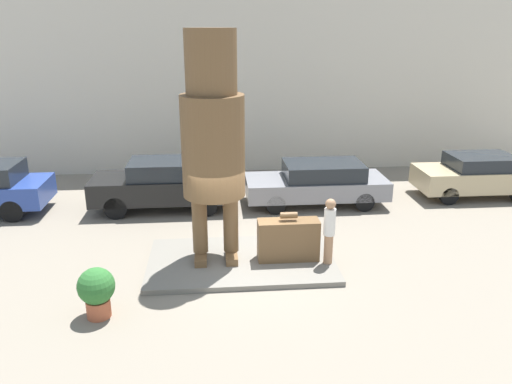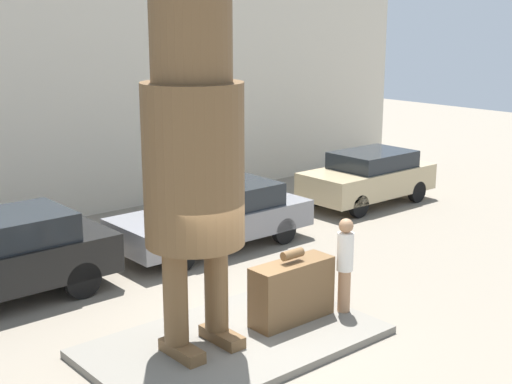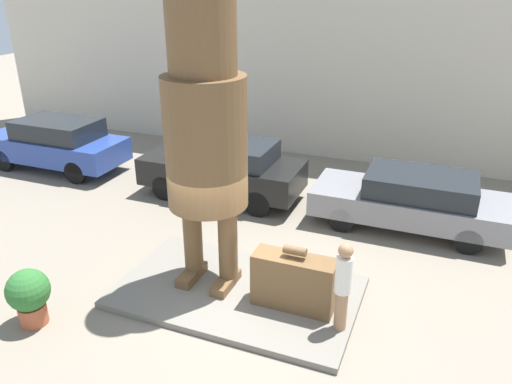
# 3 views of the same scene
# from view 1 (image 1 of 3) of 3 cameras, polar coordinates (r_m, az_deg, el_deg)

# --- Properties ---
(ground_plane) EXTENTS (60.00, 60.00, 0.00)m
(ground_plane) POSITION_cam_1_polar(r_m,az_deg,el_deg) (12.96, -1.69, -8.16)
(ground_plane) COLOR gray
(pedestal) EXTENTS (4.73, 2.85, 0.13)m
(pedestal) POSITION_cam_1_polar(r_m,az_deg,el_deg) (12.93, -1.69, -7.90)
(pedestal) COLOR slate
(pedestal) RESTS_ON ground_plane
(building_backdrop) EXTENTS (28.00, 0.60, 7.56)m
(building_backdrop) POSITION_cam_1_polar(r_m,az_deg,el_deg) (20.60, -3.30, 12.84)
(building_backdrop) COLOR beige
(building_backdrop) RESTS_ON ground_plane
(statue_figure) EXTENTS (1.53, 1.53, 5.64)m
(statue_figure) POSITION_cam_1_polar(r_m,az_deg,el_deg) (11.94, -4.97, 6.91)
(statue_figure) COLOR brown
(statue_figure) RESTS_ON pedestal
(giant_suitcase) EXTENTS (1.55, 0.53, 1.27)m
(giant_suitcase) POSITION_cam_1_polar(r_m,az_deg,el_deg) (12.71, 3.70, -5.44)
(giant_suitcase) COLOR brown
(giant_suitcase) RESTS_ON pedestal
(tourist) EXTENTS (0.29, 0.29, 1.71)m
(tourist) POSITION_cam_1_polar(r_m,az_deg,el_deg) (12.45, 8.38, -4.14)
(tourist) COLOR #A87A56
(tourist) RESTS_ON pedestal
(parked_car_black) EXTENTS (4.56, 1.81, 1.66)m
(parked_car_black) POSITION_cam_1_polar(r_m,az_deg,el_deg) (16.66, -10.47, 1.00)
(parked_car_black) COLOR black
(parked_car_black) RESTS_ON ground_plane
(parked_car_grey) EXTENTS (4.72, 1.87, 1.46)m
(parked_car_grey) POSITION_cam_1_polar(r_m,az_deg,el_deg) (16.99, 7.08, 1.13)
(parked_car_grey) COLOR gray
(parked_car_grey) RESTS_ON ground_plane
(parked_car_tan) EXTENTS (4.04, 1.79, 1.50)m
(parked_car_tan) POSITION_cam_1_polar(r_m,az_deg,el_deg) (19.29, 23.82, 1.84)
(parked_car_tan) COLOR tan
(parked_car_tan) RESTS_ON ground_plane
(planter_pot) EXTENTS (0.77, 0.77, 1.10)m
(planter_pot) POSITION_cam_1_polar(r_m,az_deg,el_deg) (11.01, -17.76, -10.61)
(planter_pot) COLOR #AD5638
(planter_pot) RESTS_ON ground_plane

